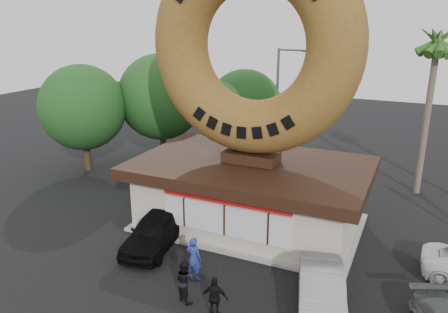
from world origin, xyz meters
TOP-DOWN VIEW (x-y plane):
  - ground at (0.00, 0.00)m, footprint 90.00×90.00m
  - donut_shop at (0.00, 5.98)m, footprint 11.20×7.20m
  - giant_donut at (0.00, 6.00)m, footprint 9.87×2.52m
  - tree_west at (-9.50, 13.00)m, footprint 6.00×6.00m
  - tree_mid at (-4.00, 15.00)m, footprint 5.20×5.20m
  - tree_far at (-13.00, 9.00)m, footprint 5.60×5.60m
  - palm_near at (7.50, 14.00)m, footprint 2.60×2.60m
  - street_lamp at (-1.86, 16.00)m, footprint 2.11×0.20m
  - person_left at (-0.24, 0.53)m, footprint 0.69×0.48m
  - person_center at (0.12, -0.82)m, footprint 0.98×0.89m
  - person_right at (1.53, -1.21)m, footprint 0.97×0.55m
  - car_black at (-3.08, 2.11)m, footprint 2.49×4.78m
  - car_silver at (4.76, 0.75)m, footprint 2.66×4.71m

SIDE VIEW (x-z plane):
  - ground at x=0.00m, z-range 0.00..0.00m
  - car_silver at x=4.76m, z-range 0.00..1.47m
  - car_black at x=-3.08m, z-range 0.00..1.55m
  - person_right at x=1.53m, z-range 0.00..1.55m
  - person_center at x=0.12m, z-range 0.00..1.64m
  - person_left at x=-0.24m, z-range 0.00..1.83m
  - donut_shop at x=0.00m, z-range -0.13..3.67m
  - tree_mid at x=-4.00m, z-range 0.70..7.33m
  - tree_far at x=-13.00m, z-range 0.76..7.90m
  - street_lamp at x=-1.86m, z-range 0.48..8.48m
  - tree_west at x=-9.50m, z-range 0.82..8.47m
  - palm_near at x=7.50m, z-range 3.54..13.29m
  - giant_donut at x=0.00m, z-range 3.80..13.67m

